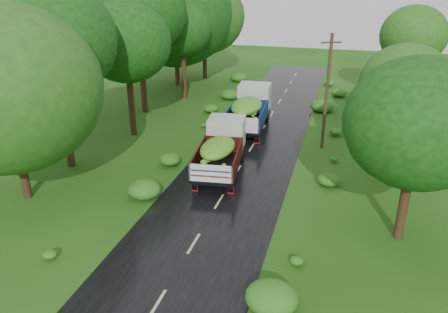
% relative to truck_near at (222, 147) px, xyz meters
% --- Properties ---
extents(ground, '(120.00, 120.00, 0.00)m').
position_rel_truck_near_xyz_m(ground, '(0.94, -11.78, -1.55)').
color(ground, '#1C420E').
rests_on(ground, ground).
extents(road, '(6.50, 80.00, 0.02)m').
position_rel_truck_near_xyz_m(road, '(0.94, -6.78, -1.54)').
color(road, black).
rests_on(road, ground).
extents(road_lines, '(0.12, 69.60, 0.00)m').
position_rel_truck_near_xyz_m(road_lines, '(0.94, -5.78, -1.53)').
color(road_lines, '#BFB78C').
rests_on(road_lines, road).
extents(truck_near, '(3.05, 6.74, 2.74)m').
position_rel_truck_near_xyz_m(truck_near, '(0.00, 0.00, 0.00)').
color(truck_near, black).
rests_on(truck_near, ground).
extents(truck_far, '(2.88, 7.20, 2.97)m').
position_rel_truck_near_xyz_m(truck_far, '(-0.08, 8.03, 0.13)').
color(truck_far, black).
rests_on(truck_far, ground).
extents(utility_pole, '(1.26, 0.63, 7.65)m').
position_rel_truck_near_xyz_m(utility_pole, '(5.57, 5.50, 2.39)').
color(utility_pole, '#382616').
rests_on(utility_pole, ground).
extents(trees_left, '(6.63, 33.86, 10.12)m').
position_rel_truck_near_xyz_m(trees_left, '(-9.31, 10.22, 5.36)').
color(trees_left, black).
rests_on(trees_left, ground).
extents(trees_right, '(5.57, 26.46, 7.64)m').
position_rel_truck_near_xyz_m(trees_right, '(10.43, 5.80, 3.89)').
color(trees_right, black).
rests_on(trees_right, ground).
extents(shrubs, '(11.90, 44.00, 0.70)m').
position_rel_truck_near_xyz_m(shrubs, '(0.94, 2.22, -1.20)').
color(shrubs, '#286618').
rests_on(shrubs, ground).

